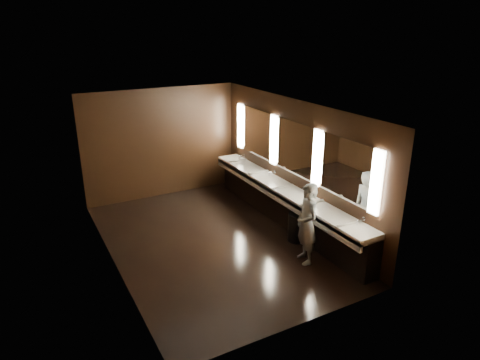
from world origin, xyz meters
name	(u,v)px	position (x,y,z in m)	size (l,w,h in m)	color
floor	(213,241)	(0.00, 0.00, 0.00)	(6.00, 6.00, 0.00)	black
ceiling	(209,108)	(0.00, 0.00, 2.80)	(4.00, 6.00, 0.02)	#2D2D2B
wall_back	(162,143)	(0.00, 3.00, 1.40)	(4.00, 0.02, 2.80)	black
wall_front	(302,243)	(0.00, -3.00, 1.40)	(4.00, 0.02, 2.80)	black
wall_left	(108,197)	(-2.00, 0.00, 1.40)	(0.02, 6.00, 2.80)	black
wall_right	(294,164)	(2.00, 0.00, 1.40)	(0.02, 6.00, 2.80)	black
sink_counter	(285,203)	(1.79, 0.00, 0.50)	(0.55, 5.40, 1.01)	black
mirror_band	(294,148)	(1.98, 0.00, 1.75)	(0.06, 5.03, 1.15)	white
person	(307,224)	(1.23, -1.54, 0.79)	(0.57, 0.38, 1.57)	#86A6C8
trash_bin	(297,227)	(1.58, -0.79, 0.30)	(0.39, 0.39, 0.60)	black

